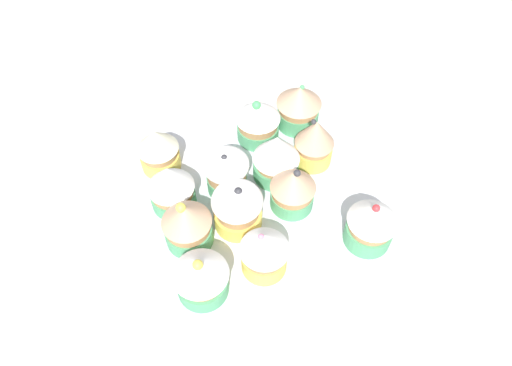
{
  "coord_description": "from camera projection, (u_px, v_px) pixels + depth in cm",
  "views": [
    {
      "loc": [
        34.06,
        -12.63,
        52.18
      ],
      "look_at": [
        0.0,
        0.0,
        4.2
      ],
      "focal_mm": 33.32,
      "sensor_mm": 36.0,
      "label": 1
    }
  ],
  "objects": [
    {
      "name": "cupcake_4",
      "position": [
        226.0,
        172.0,
        0.61
      ],
      "size": [
        5.9,
        5.9,
        6.82
      ],
      "color": "#4C9E6B",
      "rests_on": "baking_tray"
    },
    {
      "name": "cupcake_11",
      "position": [
        315.0,
        142.0,
        0.63
      ],
      "size": [
        5.33,
        5.33,
        7.84
      ],
      "color": "#EFC651",
      "rests_on": "baking_tray"
    },
    {
      "name": "ground_plane",
      "position": [
        256.0,
        208.0,
        0.65
      ],
      "size": [
        180.0,
        180.0,
        3.0
      ],
      "primitive_type": "cube",
      "color": "beige"
    },
    {
      "name": "cupcake_8",
      "position": [
        276.0,
        156.0,
        0.62
      ],
      "size": [
        6.21,
        6.21,
        7.46
      ],
      "color": "#4C9E6B",
      "rests_on": "baking_tray"
    },
    {
      "name": "cupcake_3",
      "position": [
        201.0,
        274.0,
        0.52
      ],
      "size": [
        6.33,
        6.33,
        7.62
      ],
      "color": "#4C9E6B",
      "rests_on": "baking_tray"
    },
    {
      "name": "baking_tray",
      "position": [
        256.0,
        199.0,
        0.63
      ],
      "size": [
        32.86,
        32.86,
        1.2
      ],
      "color": "silver",
      "rests_on": "ground_plane"
    },
    {
      "name": "cupcake_10",
      "position": [
        299.0,
        106.0,
        0.68
      ],
      "size": [
        6.48,
        6.48,
        7.21
      ],
      "color": "#4C9E6B",
      "rests_on": "baking_tray"
    },
    {
      "name": "cupcake_0",
      "position": [
        158.0,
        149.0,
        0.63
      ],
      "size": [
        5.56,
        5.56,
        6.81
      ],
      "color": "#EFC651",
      "rests_on": "baking_tray"
    },
    {
      "name": "cupcake_6",
      "position": [
        264.0,
        251.0,
        0.54
      ],
      "size": [
        5.75,
        5.75,
        7.22
      ],
      "color": "#EFC651",
      "rests_on": "baking_tray"
    },
    {
      "name": "cupcake_2",
      "position": [
        187.0,
        224.0,
        0.56
      ],
      "size": [
        6.0,
        6.0,
        7.46
      ],
      "color": "#4C9E6B",
      "rests_on": "baking_tray"
    },
    {
      "name": "cupcake_9",
      "position": [
        293.0,
        188.0,
        0.59
      ],
      "size": [
        5.79,
        5.79,
        7.04
      ],
      "color": "#4C9E6B",
      "rests_on": "baking_tray"
    },
    {
      "name": "cupcake_7",
      "position": [
        258.0,
        119.0,
        0.66
      ],
      "size": [
        6.3,
        6.3,
        7.32
      ],
      "color": "#4C9E6B",
      "rests_on": "baking_tray"
    },
    {
      "name": "cupcake_1",
      "position": [
        171.0,
        186.0,
        0.59
      ],
      "size": [
        5.94,
        5.94,
        7.19
      ],
      "color": "#4C9E6B",
      "rests_on": "baking_tray"
    },
    {
      "name": "cupcake_5",
      "position": [
        238.0,
        208.0,
        0.57
      ],
      "size": [
        6.27,
        6.27,
        6.99
      ],
      "color": "#EFC651",
      "rests_on": "baking_tray"
    },
    {
      "name": "cupcake_12",
      "position": [
        372.0,
        222.0,
        0.56
      ],
      "size": [
        6.03,
        6.03,
        7.75
      ],
      "color": "#4C9E6B",
      "rests_on": "baking_tray"
    }
  ]
}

